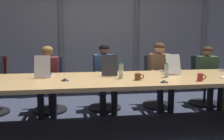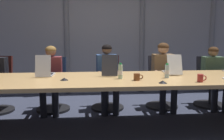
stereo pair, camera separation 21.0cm
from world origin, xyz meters
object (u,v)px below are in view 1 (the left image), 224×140
object	(u,v)px
laptop_right_mid	(170,69)
person_left_mid	(48,76)
coffee_mug_far	(138,77)
laptop_left_mid	(44,72)
person_right_end	(209,73)
conference_mic_left_side	(65,79)
person_right_mid	(161,71)
office_chair_center	(105,89)
conference_mic_middle	(164,81)
laptop_center	(110,71)
water_bottle_primary	(167,71)
water_bottle_secondary	(121,72)
person_center	(105,74)
coffee_mug_near	(200,77)
office_chair_right_end	(204,86)
office_chair_right_mid	(158,87)
office_chair_left_mid	(50,91)

from	to	relation	value
laptop_right_mid	person_left_mid	size ratio (longest dim) A/B	0.41
coffee_mug_far	person_left_mid	bearing A→B (deg)	140.17
laptop_left_mid	person_right_end	distance (m)	3.03
person_right_end	conference_mic_left_side	size ratio (longest dim) A/B	10.35
laptop_right_mid	person_right_mid	xyz separation A→B (m)	(0.05, 0.58, -0.11)
office_chair_center	conference_mic_middle	bearing A→B (deg)	27.33
conference_mic_left_side	conference_mic_middle	world-z (taller)	same
laptop_center	conference_mic_left_side	xyz separation A→B (m)	(-0.66, -0.37, -0.04)
water_bottle_primary	water_bottle_secondary	world-z (taller)	water_bottle_secondary
person_center	coffee_mug_far	xyz separation A→B (m)	(0.32, -1.09, 0.13)
office_chair_center	water_bottle_secondary	distance (m)	1.22
person_right_end	water_bottle_secondary	world-z (taller)	person_right_end
person_center	coffee_mug_near	xyz separation A→B (m)	(1.12, -1.28, 0.13)
office_chair_center	conference_mic_middle	size ratio (longest dim) A/B	8.85
office_chair_right_end	coffee_mug_near	bearing A→B (deg)	-22.73
office_chair_right_mid	water_bottle_secondary	distance (m)	1.53
laptop_center	office_chair_right_end	size ratio (longest dim) A/B	0.47
water_bottle_secondary	coffee_mug_near	size ratio (longest dim) A/B	1.80
laptop_center	water_bottle_secondary	size ratio (longest dim) A/B	1.97
person_right_end	conference_mic_middle	bearing A→B (deg)	-43.07
person_center	conference_mic_left_side	distance (m)	1.20
coffee_mug_far	conference_mic_middle	world-z (taller)	coffee_mug_far
person_left_mid	coffee_mug_near	bearing A→B (deg)	58.40
office_chair_right_end	person_right_end	bearing A→B (deg)	6.42
conference_mic_left_side	coffee_mug_far	bearing A→B (deg)	-5.82
office_chair_left_mid	person_center	xyz separation A→B (m)	(0.98, -0.16, 0.31)
laptop_center	person_right_end	distance (m)	2.09
laptop_right_mid	person_right_end	world-z (taller)	person_right_end
water_bottle_primary	person_center	bearing A→B (deg)	129.68
laptop_right_mid	person_right_end	distance (m)	1.17
coffee_mug_near	conference_mic_middle	bearing A→B (deg)	-176.39
laptop_center	office_chair_left_mid	bearing A→B (deg)	58.97
water_bottle_primary	water_bottle_secondary	size ratio (longest dim) A/B	0.93
coffee_mug_far	conference_mic_left_side	size ratio (longest dim) A/B	1.19
office_chair_center	office_chair_right_mid	distance (m)	1.03
laptop_center	coffee_mug_near	xyz separation A→B (m)	(1.13, -0.66, -0.01)
office_chair_right_end	person_right_mid	distance (m)	1.03
person_left_mid	conference_mic_left_side	distance (m)	1.05
person_right_end	conference_mic_middle	distance (m)	1.90
office_chair_center	person_right_mid	size ratio (longest dim) A/B	0.80
laptop_left_mid	water_bottle_secondary	size ratio (longest dim) A/B	1.84
coffee_mug_far	conference_mic_left_side	xyz separation A→B (m)	(-0.98, 0.10, -0.03)
laptop_center	person_left_mid	size ratio (longest dim) A/B	0.38
office_chair_center	coffee_mug_far	bearing A→B (deg)	19.05
laptop_center	conference_mic_left_side	world-z (taller)	laptop_center
office_chair_left_mid	conference_mic_middle	size ratio (longest dim) A/B	8.60
water_bottle_secondary	coffee_mug_far	distance (m)	0.26
coffee_mug_near	person_right_end	bearing A→B (deg)	56.15
office_chair_right_mid	water_bottle_primary	world-z (taller)	water_bottle_primary
laptop_left_mid	office_chair_left_mid	bearing A→B (deg)	3.15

